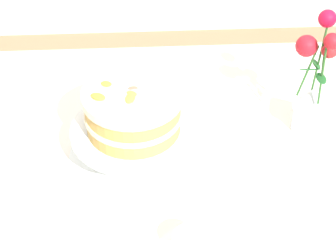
{
  "coord_description": "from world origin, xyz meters",
  "views": [
    {
      "loc": [
        -0.1,
        -0.92,
        1.62
      ],
      "look_at": [
        -0.05,
        -0.0,
        0.86
      ],
      "focal_mm": 56.79,
      "sensor_mm": 36.0,
      "label": 1
    }
  ],
  "objects_px": {
    "flower_vase": "(313,91)",
    "cake_stand": "(134,134)",
    "dining_table": "(189,190)",
    "layer_cake": "(133,111)"
  },
  "relations": [
    {
      "from": "dining_table",
      "to": "cake_stand",
      "type": "height_order",
      "value": "cake_stand"
    },
    {
      "from": "cake_stand",
      "to": "layer_cake",
      "type": "xyz_separation_m",
      "value": [
        -0.0,
        -0.0,
        0.07
      ]
    },
    {
      "from": "dining_table",
      "to": "flower_vase",
      "type": "xyz_separation_m",
      "value": [
        0.3,
        0.11,
        0.21
      ]
    },
    {
      "from": "dining_table",
      "to": "cake_stand",
      "type": "bearing_deg",
      "value": 171.76
    },
    {
      "from": "flower_vase",
      "to": "cake_stand",
      "type": "bearing_deg",
      "value": -167.76
    },
    {
      "from": "dining_table",
      "to": "cake_stand",
      "type": "xyz_separation_m",
      "value": [
        -0.13,
        0.02,
        0.17
      ]
    },
    {
      "from": "dining_table",
      "to": "flower_vase",
      "type": "distance_m",
      "value": 0.38
    },
    {
      "from": "flower_vase",
      "to": "dining_table",
      "type": "bearing_deg",
      "value": -159.67
    },
    {
      "from": "layer_cake",
      "to": "flower_vase",
      "type": "bearing_deg",
      "value": 12.24
    },
    {
      "from": "cake_stand",
      "to": "flower_vase",
      "type": "height_order",
      "value": "flower_vase"
    }
  ]
}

